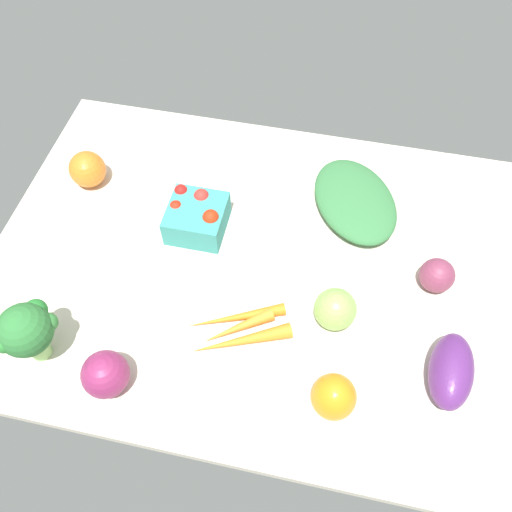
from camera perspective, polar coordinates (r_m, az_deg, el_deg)
name	(u,v)px	position (r cm, az deg, el deg)	size (l,w,h in cm)	color
tablecloth	(256,265)	(105.47, 0.00, -0.92)	(104.00, 76.00, 2.00)	beige
bell_pepper_orange	(334,397)	(88.92, 8.26, -14.60)	(7.32, 7.32, 8.29)	orange
red_onion_near_basket	(105,374)	(92.88, -15.72, -12.02)	(7.96, 7.96, 7.96)	#862756
red_onion_center	(437,275)	(104.59, 18.69, -1.96)	(6.55, 6.55, 6.55)	#7D344E
carrot_bunch	(239,330)	(95.85, -1.82, -7.91)	(19.32, 14.09, 2.78)	orange
leafy_greens_clump	(355,200)	(112.78, 10.49, 5.83)	(23.26, 15.73, 4.73)	#35733F
heirloom_tomato_orange	(87,169)	(120.11, -17.49, 8.80)	(7.73, 7.73, 7.73)	orange
heirloom_tomato_green	(335,309)	(95.89, 8.42, -5.62)	(7.64, 7.64, 7.64)	#8BBF55
broccoli_head	(25,330)	(95.54, -23.34, -7.27)	(9.57, 10.26, 13.25)	#94CA75
berry_basket	(197,217)	(107.62, -6.31, 4.18)	(11.22, 11.22, 7.48)	teal
eggplant	(451,371)	(95.75, 20.04, -11.41)	(13.70, 7.20, 7.20)	#5A286F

